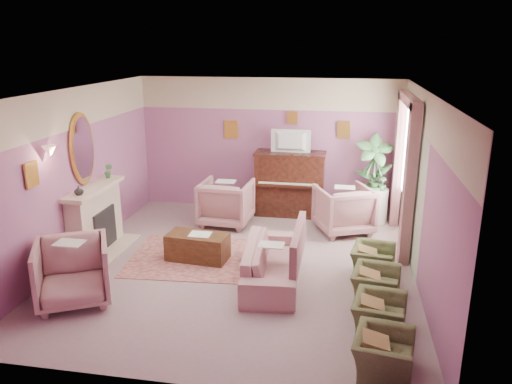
% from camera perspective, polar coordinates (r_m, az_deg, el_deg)
% --- Properties ---
extents(floor, '(5.50, 6.00, 0.01)m').
position_cam_1_polar(floor, '(8.22, -1.81, -8.38)').
color(floor, gray).
rests_on(floor, ground).
extents(ceiling, '(5.50, 6.00, 0.01)m').
position_cam_1_polar(ceiling, '(7.48, -2.01, 11.44)').
color(ceiling, beige).
rests_on(ceiling, wall_back).
extents(wall_back, '(5.50, 0.02, 2.80)m').
position_cam_1_polar(wall_back, '(10.61, 1.45, 5.38)').
color(wall_back, '#835286').
rests_on(wall_back, floor).
extents(wall_front, '(5.50, 0.02, 2.80)m').
position_cam_1_polar(wall_front, '(5.01, -9.06, -8.14)').
color(wall_front, '#835286').
rests_on(wall_front, floor).
extents(wall_left, '(0.02, 6.00, 2.80)m').
position_cam_1_polar(wall_left, '(8.71, -19.91, 1.85)').
color(wall_left, '#835286').
rests_on(wall_left, floor).
extents(wall_right, '(0.02, 6.00, 2.80)m').
position_cam_1_polar(wall_right, '(7.67, 18.64, 0.03)').
color(wall_right, '#835286').
rests_on(wall_right, floor).
extents(picture_rail_band, '(5.50, 0.01, 0.65)m').
position_cam_1_polar(picture_rail_band, '(10.44, 1.48, 11.16)').
color(picture_rail_band, beige).
rests_on(picture_rail_band, wall_back).
extents(stripe_panel, '(0.01, 3.00, 2.15)m').
position_cam_1_polar(stripe_panel, '(8.99, 17.23, 0.40)').
color(stripe_panel, '#B8C6A3').
rests_on(stripe_panel, wall_right).
extents(fireplace_surround, '(0.30, 1.40, 1.10)m').
position_cam_1_polar(fireplace_surround, '(9.04, -17.88, -3.07)').
color(fireplace_surround, beige).
rests_on(fireplace_surround, floor).
extents(fireplace_inset, '(0.18, 0.72, 0.68)m').
position_cam_1_polar(fireplace_inset, '(9.05, -17.23, -4.01)').
color(fireplace_inset, black).
rests_on(fireplace_inset, floor).
extents(fire_ember, '(0.06, 0.54, 0.10)m').
position_cam_1_polar(fire_ember, '(9.09, -16.91, -5.10)').
color(fire_ember, orange).
rests_on(fire_ember, floor).
extents(mantel_shelf, '(0.40, 1.55, 0.07)m').
position_cam_1_polar(mantel_shelf, '(8.86, -18.04, 0.39)').
color(mantel_shelf, beige).
rests_on(mantel_shelf, fireplace_surround).
extents(hearth, '(0.55, 1.50, 0.02)m').
position_cam_1_polar(hearth, '(9.14, -16.46, -6.34)').
color(hearth, beige).
rests_on(hearth, floor).
extents(mirror_frame, '(0.04, 0.72, 1.20)m').
position_cam_1_polar(mirror_frame, '(8.77, -19.24, 4.69)').
color(mirror_frame, gold).
rests_on(mirror_frame, wall_left).
extents(mirror_glass, '(0.01, 0.60, 1.06)m').
position_cam_1_polar(mirror_glass, '(8.76, -19.10, 4.69)').
color(mirror_glass, silver).
rests_on(mirror_glass, wall_left).
extents(sconce_shade, '(0.20, 0.20, 0.16)m').
position_cam_1_polar(sconce_shade, '(7.81, -22.53, 4.32)').
color(sconce_shade, '#DB9683').
rests_on(sconce_shade, wall_left).
extents(piano, '(1.40, 0.60, 1.30)m').
position_cam_1_polar(piano, '(10.41, 3.87, 0.88)').
color(piano, '#35170E').
rests_on(piano, floor).
extents(piano_keyshelf, '(1.30, 0.12, 0.06)m').
position_cam_1_polar(piano_keyshelf, '(10.06, 3.66, 0.72)').
color(piano_keyshelf, '#35170E').
rests_on(piano_keyshelf, piano).
extents(piano_keys, '(1.20, 0.08, 0.02)m').
position_cam_1_polar(piano_keys, '(10.05, 3.67, 0.94)').
color(piano_keys, silver).
rests_on(piano_keys, piano).
extents(piano_top, '(1.45, 0.65, 0.04)m').
position_cam_1_polar(piano_top, '(10.25, 3.95, 4.43)').
color(piano_top, '#35170E').
rests_on(piano_top, piano).
extents(television, '(0.80, 0.12, 0.48)m').
position_cam_1_polar(television, '(10.14, 3.95, 5.97)').
color(television, black).
rests_on(television, piano).
extents(print_back_left, '(0.30, 0.03, 0.38)m').
position_cam_1_polar(print_back_left, '(10.66, -2.86, 7.17)').
color(print_back_left, gold).
rests_on(print_back_left, wall_back).
extents(print_back_right, '(0.26, 0.03, 0.34)m').
position_cam_1_polar(print_back_right, '(10.38, 9.98, 7.02)').
color(print_back_right, gold).
rests_on(print_back_right, wall_back).
extents(print_back_mid, '(0.22, 0.03, 0.26)m').
position_cam_1_polar(print_back_mid, '(10.40, 4.19, 8.47)').
color(print_back_mid, gold).
rests_on(print_back_mid, wall_back).
extents(print_left_wall, '(0.03, 0.28, 0.36)m').
position_cam_1_polar(print_left_wall, '(7.63, -24.26, 1.83)').
color(print_left_wall, gold).
rests_on(print_left_wall, wall_left).
extents(window_blind, '(0.03, 1.40, 1.80)m').
position_cam_1_polar(window_blind, '(9.08, 17.17, 4.63)').
color(window_blind, silver).
rests_on(window_blind, wall_right).
extents(curtain_left, '(0.16, 0.34, 2.60)m').
position_cam_1_polar(curtain_left, '(8.28, 17.09, 0.64)').
color(curtain_left, '#965E64').
rests_on(curtain_left, floor).
extents(curtain_right, '(0.16, 0.34, 2.60)m').
position_cam_1_polar(curtain_right, '(10.05, 15.93, 3.51)').
color(curtain_right, '#965E64').
rests_on(curtain_right, floor).
extents(pelmet, '(0.16, 2.20, 0.16)m').
position_cam_1_polar(pelmet, '(8.94, 17.13, 10.05)').
color(pelmet, '#965E64').
rests_on(pelmet, wall_right).
extents(mantel_plant, '(0.16, 0.16, 0.28)m').
position_cam_1_polar(mantel_plant, '(9.28, -16.52, 2.33)').
color(mantel_plant, '#407E43').
rests_on(mantel_plant, mantel_shelf).
extents(mantel_vase, '(0.16, 0.16, 0.16)m').
position_cam_1_polar(mantel_vase, '(8.41, -19.60, 0.15)').
color(mantel_vase, beige).
rests_on(mantel_vase, mantel_shelf).
extents(area_rug, '(2.61, 1.96, 0.01)m').
position_cam_1_polar(area_rug, '(8.52, -5.76, -7.48)').
color(area_rug, '#A65F59').
rests_on(area_rug, floor).
extents(coffee_table, '(1.04, 0.59, 0.45)m').
position_cam_1_polar(coffee_table, '(8.40, -6.68, -6.25)').
color(coffee_table, '#492D16').
rests_on(coffee_table, floor).
extents(table_paper, '(0.35, 0.28, 0.01)m').
position_cam_1_polar(table_paper, '(8.30, -6.40, -4.81)').
color(table_paper, white).
rests_on(table_paper, coffee_table).
extents(sofa, '(0.67, 2.01, 0.81)m').
position_cam_1_polar(sofa, '(7.60, 1.77, -7.23)').
color(sofa, tan).
rests_on(sofa, floor).
extents(sofa_throw, '(0.10, 1.52, 0.56)m').
position_cam_1_polar(sofa_throw, '(7.48, 4.83, -6.06)').
color(sofa_throw, '#965E64').
rests_on(sofa_throw, sofa).
extents(floral_armchair_left, '(0.95, 0.95, 0.99)m').
position_cam_1_polar(floral_armchair_left, '(9.87, -3.43, -0.94)').
color(floral_armchair_left, tan).
rests_on(floral_armchair_left, floor).
extents(floral_armchair_right, '(0.95, 0.95, 0.99)m').
position_cam_1_polar(floral_armchair_right, '(9.60, 9.99, -1.69)').
color(floral_armchair_right, tan).
rests_on(floral_armchair_right, floor).
extents(floral_armchair_front, '(0.95, 0.95, 0.99)m').
position_cam_1_polar(floral_armchair_front, '(7.39, -20.25, -8.26)').
color(floral_armchair_front, tan).
rests_on(floral_armchair_front, floor).
extents(olive_chair_a, '(0.51, 0.72, 0.62)m').
position_cam_1_polar(olive_chair_a, '(5.83, 14.40, -16.92)').
color(olive_chair_a, '#576136').
rests_on(olive_chair_a, floor).
extents(olive_chair_b, '(0.51, 0.72, 0.62)m').
position_cam_1_polar(olive_chair_b, '(6.53, 13.92, -12.96)').
color(olive_chair_b, '#576136').
rests_on(olive_chair_b, floor).
extents(olive_chair_c, '(0.51, 0.72, 0.62)m').
position_cam_1_polar(olive_chair_c, '(7.25, 13.54, -9.77)').
color(olive_chair_c, '#576136').
rests_on(olive_chair_c, floor).
extents(olive_chair_d, '(0.51, 0.72, 0.62)m').
position_cam_1_polar(olive_chair_d, '(7.99, 13.24, -7.17)').
color(olive_chair_d, '#576136').
rests_on(olive_chair_d, floor).
extents(side_table, '(0.52, 0.52, 0.70)m').
position_cam_1_polar(side_table, '(10.29, 13.36, -1.49)').
color(side_table, silver).
rests_on(side_table, floor).
extents(side_plant_big, '(0.30, 0.30, 0.34)m').
position_cam_1_polar(side_plant_big, '(10.14, 13.55, 1.30)').
color(side_plant_big, '#407E43').
rests_on(side_plant_big, side_table).
extents(side_plant_small, '(0.16, 0.16, 0.28)m').
position_cam_1_polar(side_plant_small, '(10.06, 14.25, 0.95)').
color(side_plant_small, '#407E43').
rests_on(side_plant_small, side_table).
extents(palm_pot, '(0.34, 0.34, 0.34)m').
position_cam_1_polar(palm_pot, '(10.38, 12.99, -2.35)').
color(palm_pot, brown).
rests_on(palm_pot, floor).
extents(palm_plant, '(0.76, 0.76, 1.44)m').
position_cam_1_polar(palm_plant, '(10.13, 13.32, 2.42)').
color(palm_plant, '#407E43').
rests_on(palm_plant, palm_pot).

